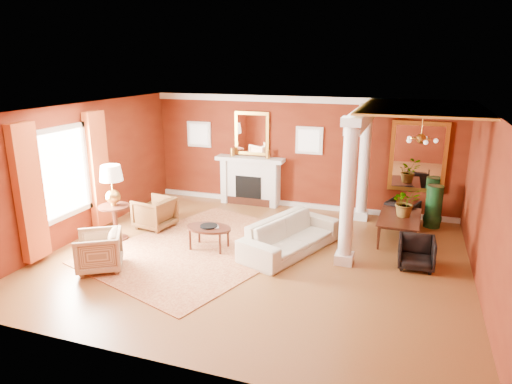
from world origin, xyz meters
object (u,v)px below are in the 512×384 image
at_px(sofa, 291,230).
at_px(dining_table, 401,222).
at_px(armchair_stripe, 99,249).
at_px(coffee_table, 209,229).
at_px(side_table, 112,189).
at_px(armchair_leopard, 155,211).

relative_size(sofa, dining_table, 1.55).
distance_m(sofa, armchair_stripe, 3.71).
xyz_separation_m(coffee_table, side_table, (-2.14, -0.18, 0.70)).
distance_m(armchair_leopard, side_table, 1.24).
xyz_separation_m(armchair_stripe, dining_table, (5.22, 3.34, 0.02)).
height_order(armchair_leopard, coffee_table, armchair_leopard).
bearing_deg(armchair_stripe, dining_table, 90.85).
relative_size(armchair_stripe, dining_table, 0.53).
bearing_deg(armchair_leopard, dining_table, 110.89).
height_order(sofa, side_table, side_table).
bearing_deg(armchair_stripe, side_table, 172.48).
bearing_deg(dining_table, coffee_table, 117.41).
bearing_deg(side_table, armchair_leopard, 64.90).
xyz_separation_m(sofa, dining_table, (2.09, 1.35, -0.04)).
relative_size(coffee_table, side_table, 0.57).
distance_m(armchair_leopard, coffee_table, 1.86).
bearing_deg(sofa, dining_table, -35.91).
bearing_deg(side_table, sofa, 9.23).
height_order(armchair_leopard, armchair_stripe, armchair_stripe).
height_order(sofa, armchair_leopard, sofa).
relative_size(armchair_leopard, armchair_stripe, 0.99).
xyz_separation_m(armchair_leopard, dining_table, (5.42, 1.06, 0.03)).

